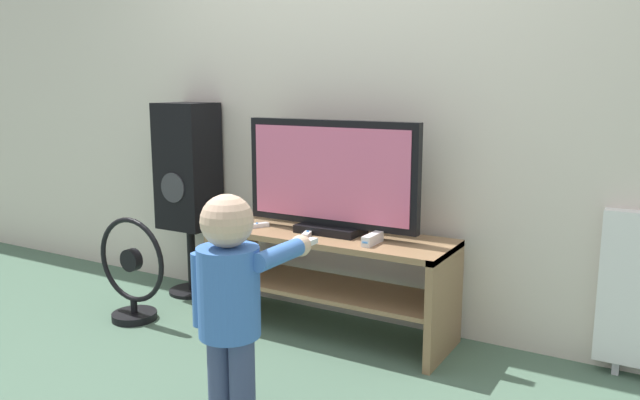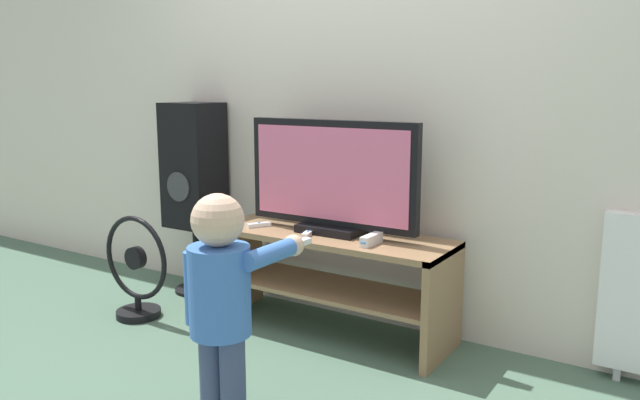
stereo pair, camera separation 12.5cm
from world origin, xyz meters
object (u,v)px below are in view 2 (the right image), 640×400
(television, at_px, (331,178))
(remote_primary, at_px, (259,225))
(speaker_tower, at_px, (194,170))
(game_console, at_px, (371,239))
(child, at_px, (222,292))
(remote_secondary, at_px, (308,234))
(floor_fan, at_px, (136,272))

(television, distance_m, remote_primary, 0.49)
(television, xyz_separation_m, speaker_tower, (-1.04, 0.09, -0.05))
(game_console, bearing_deg, television, 160.77)
(child, bearing_deg, game_console, 81.59)
(television, distance_m, speaker_tower, 1.05)
(child, bearing_deg, remote_secondary, 103.79)
(game_console, height_order, speaker_tower, speaker_tower)
(television, height_order, speaker_tower, speaker_tower)
(game_console, distance_m, remote_secondary, 0.35)
(game_console, bearing_deg, floor_fan, -166.29)
(remote_secondary, distance_m, child, 0.92)
(remote_secondary, bearing_deg, game_console, 2.91)
(remote_secondary, bearing_deg, remote_primary, 176.26)
(game_console, bearing_deg, speaker_tower, 171.67)
(remote_primary, bearing_deg, speaker_tower, 163.55)
(floor_fan, bearing_deg, game_console, 13.71)
(game_console, height_order, child, child)
(child, bearing_deg, remote_primary, 121.08)
(remote_primary, bearing_deg, remote_secondary, -3.74)
(child, xyz_separation_m, speaker_tower, (-1.20, 1.10, 0.24))
(remote_primary, height_order, speaker_tower, speaker_tower)
(television, bearing_deg, floor_fan, -157.59)
(child, distance_m, speaker_tower, 1.65)
(remote_secondary, distance_m, floor_fan, 1.03)
(remote_primary, xyz_separation_m, speaker_tower, (-0.65, 0.19, 0.23))
(child, xyz_separation_m, floor_fan, (-1.16, 0.59, -0.27))
(game_console, bearing_deg, remote_primary, 179.69)
(television, distance_m, child, 1.06)
(remote_primary, height_order, floor_fan, floor_fan)
(television, bearing_deg, child, -81.38)
(game_console, xyz_separation_m, remote_primary, (-0.68, 0.00, -0.01))
(remote_primary, relative_size, child, 0.14)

